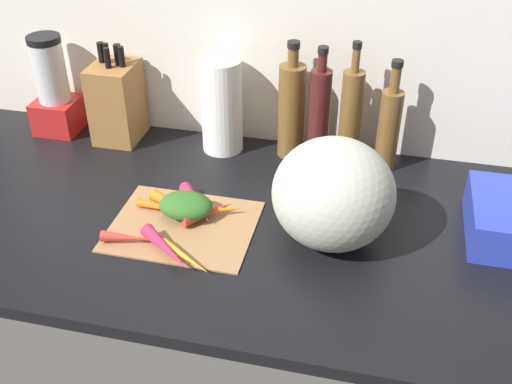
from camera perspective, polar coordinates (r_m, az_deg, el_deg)
name	(u,v)px	position (r cm, az deg, el deg)	size (l,w,h in cm)	color
ground_plane	(217,217)	(145.76, -3.71, -2.33)	(170.00, 80.00, 3.00)	black
wall_back	(253,34)	(163.90, -0.24, 14.56)	(170.00, 3.00, 60.00)	silver
cutting_board	(183,225)	(140.59, -6.83, -3.12)	(32.60, 26.48, 0.80)	#997047
carrot_0	(168,209)	(143.93, -8.23, -1.54)	(2.08, 2.08, 15.86)	orange
carrot_1	(197,204)	(143.85, -5.58, -1.11)	(3.04, 3.04, 15.72)	#B2264C
carrot_2	(172,205)	(144.16, -7.86, -1.21)	(3.02, 3.02, 13.16)	orange
carrot_3	(195,200)	(144.76, -5.73, -0.77)	(3.43, 3.43, 10.48)	orange
carrot_4	(208,212)	(141.00, -4.51, -1.89)	(2.95, 2.95, 12.93)	red
carrot_5	(167,249)	(131.32, -8.38, -5.28)	(3.13, 3.13, 16.89)	#B2264C
carrot_6	(218,210)	(141.92, -3.53, -1.70)	(2.41, 2.41, 12.13)	orange
carrot_7	(127,238)	(136.34, -11.99, -4.19)	(2.55, 2.55, 11.45)	red
carrot_8	(185,257)	(129.57, -6.64, -6.07)	(2.03, 2.03, 14.32)	orange
carrot_greens_pile	(186,206)	(141.55, -6.59, -1.27)	(12.64, 9.72, 5.35)	#2D6023
winter_squash	(333,194)	(129.81, 7.25, -0.20)	(26.28, 25.03, 24.64)	#B2B7A8
knife_block	(117,101)	(174.56, -12.88, 8.28)	(11.71, 14.31, 27.36)	olive
blender_appliance	(54,91)	(183.01, -18.40, 8.95)	(11.92, 11.92, 28.26)	red
paper_towel_roll	(222,106)	(164.11, -3.23, 8.06)	(11.04, 11.04, 25.86)	white
bottle_0	(291,109)	(161.17, 3.33, 7.73)	(7.02, 7.02, 31.84)	brown
bottle_1	(319,117)	(156.64, 5.91, 6.99)	(5.45, 5.45, 32.54)	#471919
bottle_2	(350,118)	(157.67, 8.82, 6.88)	(5.55, 5.55, 33.81)	brown
bottle_3	(389,127)	(158.72, 12.32, 5.93)	(5.65, 5.65, 29.89)	brown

